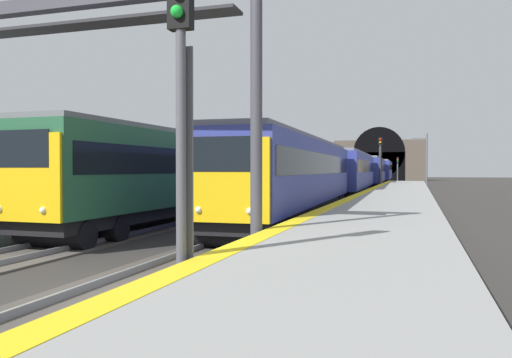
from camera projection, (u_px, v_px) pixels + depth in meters
The scene contains 12 objects.
ground_plane at pixel (117, 297), 9.76m from camera, with size 320.00×320.00×0.00m, color #302D2B.
platform_right at pixel (335, 285), 8.49m from camera, with size 112.00×4.16×1.04m, color gray.
platform_right_edge_strip at pixel (232, 248), 9.03m from camera, with size 112.00×0.50×0.01m, color yellow.
track_main_line at pixel (117, 295), 9.76m from camera, with size 160.00×2.93×0.21m.
train_main_approaching at pixel (362, 171), 53.29m from camera, with size 81.94×3.33×3.91m.
train_adjacent_platform at pixel (280, 171), 41.00m from camera, with size 56.39×3.00×4.11m.
railway_signal_near at pixel (181, 108), 8.04m from camera, with size 0.39×0.38×5.69m.
railway_signal_mid at pixel (380, 161), 51.28m from camera, with size 0.39×0.38×5.66m.
railway_signal_far at pixel (398, 167), 96.69m from camera, with size 0.39×0.38×4.76m.
overhead_signal_gantry at pixel (92, 58), 13.14m from camera, with size 0.70×9.16×6.98m.
tunnel_portal at pixel (379, 160), 112.01m from camera, with size 2.30×19.61×11.69m.
catenary_mast_near at pixel (426, 160), 67.89m from camera, with size 0.22×2.09×7.22m.
Camera 1 is at (-8.46, -5.47, 2.45)m, focal length 35.84 mm.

